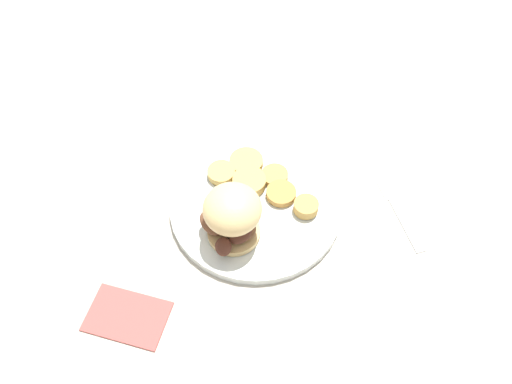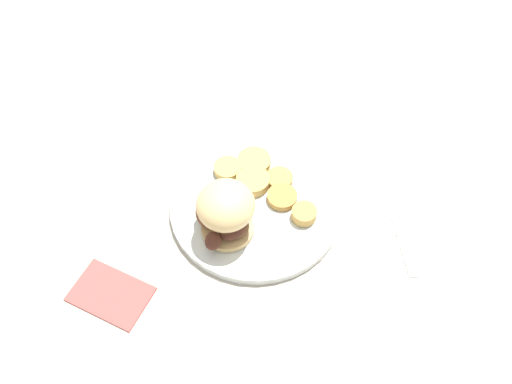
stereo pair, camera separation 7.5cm
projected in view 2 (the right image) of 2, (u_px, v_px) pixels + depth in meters
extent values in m
plane|color=#B2A899|center=(256.00, 207.00, 0.78)|extent=(4.00, 4.00, 0.00)
cylinder|color=silver|center=(256.00, 205.00, 0.78)|extent=(0.27, 0.27, 0.01)
torus|color=silver|center=(256.00, 203.00, 0.77)|extent=(0.26, 0.26, 0.01)
cylinder|color=tan|center=(228.00, 228.00, 0.73)|extent=(0.08, 0.08, 0.01)
ellipsoid|color=#4C281E|center=(232.00, 228.00, 0.71)|extent=(0.05, 0.05, 0.02)
ellipsoid|color=#4C281E|center=(213.00, 241.00, 0.70)|extent=(0.03, 0.03, 0.02)
ellipsoid|color=brown|center=(232.00, 224.00, 0.72)|extent=(0.06, 0.06, 0.02)
ellipsoid|color=brown|center=(224.00, 203.00, 0.74)|extent=(0.04, 0.05, 0.02)
ellipsoid|color=brown|center=(228.00, 212.00, 0.73)|extent=(0.06, 0.06, 0.02)
ellipsoid|color=brown|center=(228.00, 221.00, 0.72)|extent=(0.06, 0.05, 0.02)
ellipsoid|color=brown|center=(206.00, 216.00, 0.72)|extent=(0.05, 0.05, 0.02)
ellipsoid|color=#E5C17F|center=(226.00, 205.00, 0.69)|extent=(0.08, 0.08, 0.06)
cylinder|color=tan|center=(304.00, 213.00, 0.75)|extent=(0.04, 0.04, 0.02)
cylinder|color=#BC8942|center=(282.00, 197.00, 0.77)|extent=(0.05, 0.05, 0.01)
cylinder|color=tan|center=(280.00, 178.00, 0.79)|extent=(0.04, 0.04, 0.01)
cylinder|color=tan|center=(227.00, 169.00, 0.80)|extent=(0.04, 0.04, 0.01)
cylinder|color=tan|center=(254.00, 161.00, 0.81)|extent=(0.05, 0.05, 0.01)
cylinder|color=tan|center=(253.00, 181.00, 0.78)|extent=(0.05, 0.05, 0.02)
cube|color=silver|center=(405.00, 247.00, 0.74)|extent=(0.06, 0.10, 0.00)
cube|color=silver|center=(392.00, 205.00, 0.78)|extent=(0.04, 0.06, 0.00)
cube|color=#B24C47|center=(110.00, 293.00, 0.69)|extent=(0.11, 0.08, 0.01)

